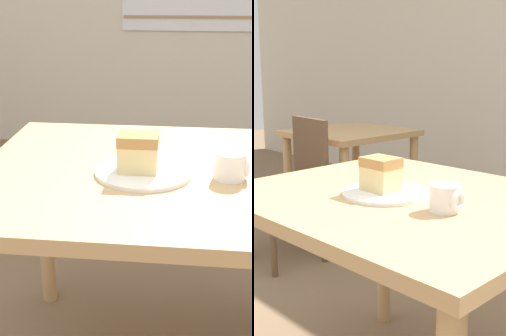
% 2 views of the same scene
% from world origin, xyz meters
% --- Properties ---
extents(dining_table_near, '(1.03, 0.87, 0.78)m').
position_xyz_m(dining_table_near, '(0.05, 0.44, 0.67)').
color(dining_table_near, tan).
rests_on(dining_table_near, ground_plane).
extents(plate, '(0.27, 0.27, 0.01)m').
position_xyz_m(plate, '(0.02, 0.39, 0.78)').
color(plate, white).
rests_on(plate, dining_table_near).
extents(cake_slice, '(0.11, 0.09, 0.10)m').
position_xyz_m(cake_slice, '(0.00, 0.39, 0.84)').
color(cake_slice, '#E5CC89').
rests_on(cake_slice, plate).
extents(coffee_mug, '(0.09, 0.08, 0.08)m').
position_xyz_m(coffee_mug, '(0.25, 0.38, 0.81)').
color(coffee_mug, white).
rests_on(coffee_mug, dining_table_near).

